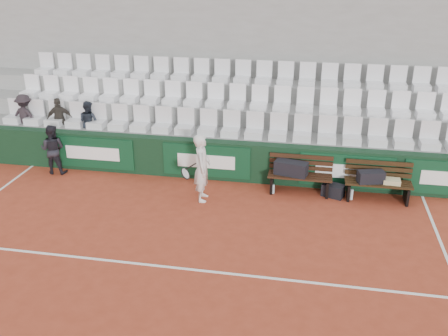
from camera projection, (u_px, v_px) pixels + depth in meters
ground at (173, 268)px, 9.11m from camera, size 80.00×80.00×0.00m
court_baseline at (173, 267)px, 9.10m from camera, size 18.00×0.06×0.01m
back_barrier at (218, 160)px, 12.49m from camera, size 18.00×0.34×1.00m
grandstand_tier_front at (220, 151)px, 13.08m from camera, size 18.00×0.95×1.00m
grandstand_tier_mid at (227, 131)px, 13.84m from camera, size 18.00×0.95×1.45m
grandstand_tier_back at (232, 113)px, 14.61m from camera, size 18.00×0.95×1.90m
grandstand_rear_wall at (236, 66)px, 14.67m from camera, size 18.00×0.30×4.40m
seat_row_front at (219, 123)px, 12.59m from camera, size 11.90×0.44×0.63m
seat_row_mid at (226, 96)px, 13.27m from camera, size 11.90×0.44×0.63m
seat_row_back at (232, 72)px, 13.95m from camera, size 11.90×0.44×0.63m
bench_left at (299, 184)px, 11.86m from camera, size 1.50×0.56×0.45m
bench_right at (377, 191)px, 11.51m from camera, size 1.50×0.56×0.45m
sports_bag_left at (291, 168)px, 11.74m from camera, size 0.82×0.49×0.33m
sports_bag_right at (371, 177)px, 11.36m from camera, size 0.64×0.42×0.27m
towel at (392, 181)px, 11.34m from camera, size 0.39×0.29×0.10m
sports_bag_ground at (333, 190)px, 11.71m from camera, size 0.57×0.46×0.30m
water_bottle_near at (273, 189)px, 11.86m from camera, size 0.06×0.06×0.23m
water_bottle_far at (352, 194)px, 11.56m from camera, size 0.07×0.07×0.26m
tennis_player at (202, 168)px, 11.31m from camera, size 0.72×0.62×1.59m
ball_kid at (53, 149)px, 12.76m from camera, size 0.67×0.54×1.30m
spectator_a at (23, 101)px, 13.41m from camera, size 0.85×0.56×1.24m
spectator_b at (58, 103)px, 13.26m from camera, size 0.75×0.55×1.18m
spectator_c at (87, 106)px, 13.12m from camera, size 0.67×0.59×1.15m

